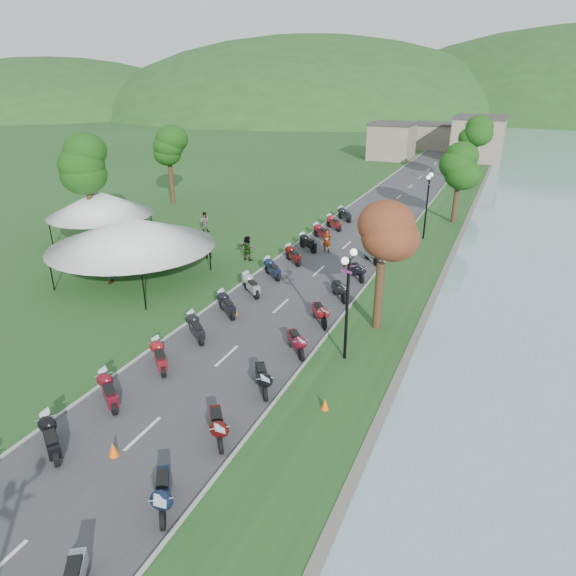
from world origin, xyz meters
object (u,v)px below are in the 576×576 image
at_px(vendor_tent_main, 133,249).
at_px(pedestrian_b, 205,232).
at_px(pedestrian_a, 171,265).
at_px(pedestrian_c, 110,283).

height_order(vendor_tent_main, pedestrian_b, vendor_tent_main).
bearing_deg(pedestrian_a, vendor_tent_main, -121.78).
distance_m(pedestrian_a, pedestrian_b, 8.00).
relative_size(vendor_tent_main, pedestrian_b, 4.10).
xyz_separation_m(vendor_tent_main, pedestrian_b, (-1.79, 10.84, -2.00)).
distance_m(pedestrian_b, pedestrian_c, 11.95).
bearing_deg(vendor_tent_main, pedestrian_a, 83.03).
bearing_deg(pedestrian_b, pedestrian_c, 72.84).
distance_m(vendor_tent_main, pedestrian_a, 3.74).
bearing_deg(pedestrian_a, pedestrian_c, -134.55).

